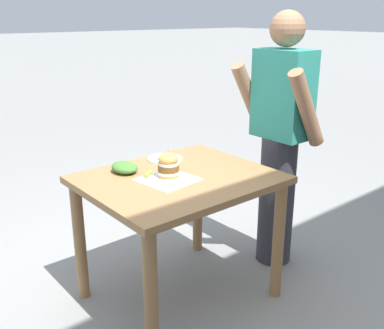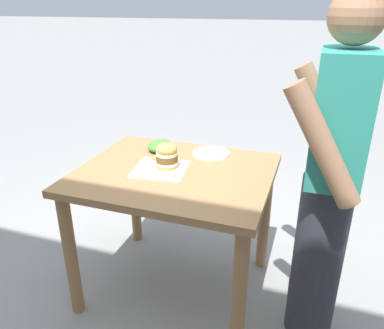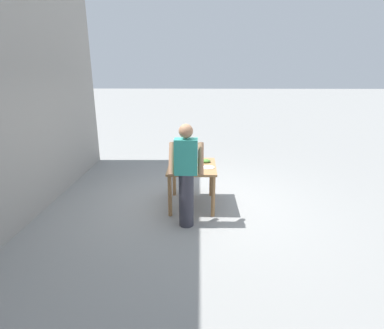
% 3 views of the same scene
% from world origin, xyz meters
% --- Properties ---
extents(ground_plane, '(80.00, 80.00, 0.00)m').
position_xyz_m(ground_plane, '(0.00, 0.00, 0.00)').
color(ground_plane, gray).
extents(patio_table, '(0.87, 1.04, 0.79)m').
position_xyz_m(patio_table, '(0.00, 0.00, 0.65)').
color(patio_table, '#9E7247').
rests_on(patio_table, ground).
extents(serving_paper, '(0.32, 0.32, 0.00)m').
position_xyz_m(serving_paper, '(0.01, -0.08, 0.79)').
color(serving_paper, white).
rests_on(serving_paper, patio_table).
extents(sandwich, '(0.12, 0.12, 0.18)m').
position_xyz_m(sandwich, '(-0.02, -0.05, 0.86)').
color(sandwich, gold).
rests_on(sandwich, serving_paper).
extents(pickle_spear, '(0.06, 0.08, 0.02)m').
position_xyz_m(pickle_spear, '(-0.10, -0.14, 0.80)').
color(pickle_spear, '#8EA83D').
rests_on(pickle_spear, serving_paper).
extents(side_plate_with_forks, '(0.22, 0.22, 0.02)m').
position_xyz_m(side_plate_with_forks, '(-0.30, 0.12, 0.79)').
color(side_plate_with_forks, white).
rests_on(side_plate_with_forks, patio_table).
extents(side_salad, '(0.18, 0.14, 0.06)m').
position_xyz_m(side_salad, '(-0.25, -0.20, 0.82)').
color(side_salad, '#477F33').
rests_on(side_salad, patio_table).
extents(diner_across_table, '(0.55, 0.35, 1.69)m').
position_xyz_m(diner_across_table, '(0.08, 0.78, 0.88)').
color(diner_across_table, '#33333D').
rests_on(diner_across_table, ground).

